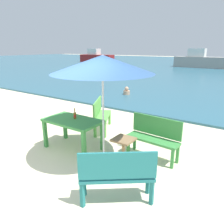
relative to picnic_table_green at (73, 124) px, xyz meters
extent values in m
plane|color=beige|center=(0.27, -1.49, -0.65)|extent=(120.00, 120.00, 0.00)
cube|color=#3D8C42|center=(0.00, 0.00, 0.08)|extent=(1.40, 0.80, 0.06)
cube|color=#3D8C42|center=(-0.64, -0.34, -0.30)|extent=(0.08, 0.08, 0.70)
cube|color=#3D8C42|center=(0.64, -0.34, -0.30)|extent=(0.08, 0.08, 0.70)
cube|color=#3D8C42|center=(-0.64, 0.34, -0.30)|extent=(0.08, 0.08, 0.70)
cube|color=#3D8C42|center=(0.64, 0.34, -0.30)|extent=(0.08, 0.08, 0.70)
cylinder|color=brown|center=(0.00, 0.09, 0.19)|extent=(0.06, 0.06, 0.16)
cone|color=brown|center=(0.00, 0.09, 0.27)|extent=(0.06, 0.06, 0.03)
cylinder|color=brown|center=(0.00, 0.09, 0.32)|extent=(0.03, 0.03, 0.09)
cylinder|color=red|center=(0.00, 0.09, 0.18)|extent=(0.07, 0.07, 0.05)
cylinder|color=gold|center=(0.00, 0.09, 0.37)|extent=(0.03, 0.03, 0.01)
cylinder|color=silver|center=(0.97, -0.05, 0.50)|extent=(0.04, 0.04, 2.30)
cone|color=#33598C|center=(0.97, -0.05, 1.47)|extent=(2.10, 2.10, 0.36)
cube|color=olive|center=(1.36, 0.15, -0.13)|extent=(0.44, 0.44, 0.04)
cylinder|color=olive|center=(1.36, 0.15, -0.40)|extent=(0.07, 0.07, 0.50)
cylinder|color=olive|center=(1.36, 0.15, -0.64)|extent=(0.32, 0.32, 0.03)
cube|color=#237275|center=(1.93, -1.01, -0.20)|extent=(1.18, 1.01, 0.05)
cube|color=#237275|center=(2.03, -1.14, 0.08)|extent=(0.98, 0.75, 0.44)
cube|color=#237275|center=(2.29, -0.57, -0.44)|extent=(0.06, 0.06, 0.42)
cube|color=#237275|center=(1.41, -1.23, -0.44)|extent=(0.06, 0.06, 0.42)
cube|color=#237275|center=(2.46, -0.80, -0.44)|extent=(0.06, 0.06, 0.42)
cube|color=#237275|center=(1.58, -1.46, -0.44)|extent=(0.06, 0.06, 0.42)
cube|color=#3D8C42|center=(1.82, 0.63, -0.20)|extent=(1.22, 0.44, 0.05)
cube|color=#3D8C42|center=(1.84, 0.79, 0.08)|extent=(1.20, 0.12, 0.44)
cube|color=#3D8C42|center=(1.27, 0.53, -0.44)|extent=(0.06, 0.06, 0.42)
cube|color=#3D8C42|center=(2.36, 0.45, -0.44)|extent=(0.06, 0.06, 0.42)
cube|color=#3D8C42|center=(1.29, 0.81, -0.44)|extent=(0.06, 0.06, 0.42)
cube|color=#3D8C42|center=(2.38, 0.73, -0.44)|extent=(0.06, 0.06, 0.42)
cube|color=#60B24C|center=(-0.13, 1.40, -0.20)|extent=(0.88, 1.23, 0.05)
cube|color=#60B24C|center=(-0.27, 1.33, 0.08)|extent=(0.59, 1.08, 0.44)
cube|color=#60B24C|center=(0.25, 0.98, -0.44)|extent=(0.06, 0.06, 0.42)
cube|color=#60B24C|center=(-0.26, 1.96, -0.44)|extent=(0.06, 0.06, 0.42)
cube|color=#60B24C|center=(0.00, 0.85, -0.44)|extent=(0.06, 0.06, 0.42)
cube|color=#60B24C|center=(-0.51, 1.83, -0.44)|extent=(0.06, 0.06, 0.42)
cylinder|color=tan|center=(-2.01, 6.05, -0.47)|extent=(0.34, 0.34, 0.20)
sphere|color=tan|center=(-2.01, 6.05, -0.27)|extent=(0.21, 0.21, 0.21)
cube|color=maroon|center=(-18.94, 25.29, 0.03)|extent=(5.90, 1.61, 1.21)
cube|color=silver|center=(-19.48, 25.29, 1.11)|extent=(1.88, 1.21, 0.94)
cube|color=gray|center=(-2.55, 24.76, 0.06)|extent=(6.16, 1.68, 1.26)
cube|color=silver|center=(-3.11, 24.76, 1.18)|extent=(1.96, 1.26, 0.98)
camera|label=1|loc=(3.58, -3.59, 1.79)|focal=34.78mm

